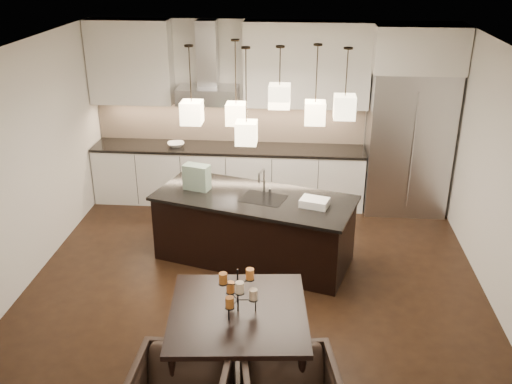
{
  "coord_description": "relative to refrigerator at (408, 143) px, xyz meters",
  "views": [
    {
      "loc": [
        0.51,
        -5.88,
        3.82
      ],
      "look_at": [
        0.0,
        0.2,
        1.15
      ],
      "focal_mm": 40.0,
      "sensor_mm": 36.0,
      "label": 1
    }
  ],
  "objects": [
    {
      "name": "floor",
      "position": [
        -2.1,
        -2.38,
        -1.08
      ],
      "size": [
        5.5,
        5.5,
        0.02
      ],
      "primitive_type": "cube",
      "color": "black",
      "rests_on": "ground"
    },
    {
      "name": "ceiling",
      "position": [
        -2.1,
        -2.38,
        1.73
      ],
      "size": [
        5.5,
        5.5,
        0.02
      ],
      "primitive_type": "cube",
      "color": "white",
      "rests_on": "wall_back"
    },
    {
      "name": "wall_back",
      "position": [
        -2.1,
        0.38,
        0.32
      ],
      "size": [
        5.5,
        0.02,
        2.8
      ],
      "primitive_type": "cube",
      "color": "silver",
      "rests_on": "ground"
    },
    {
      "name": "wall_front",
      "position": [
        -2.1,
        -5.14,
        0.32
      ],
      "size": [
        5.5,
        0.02,
        2.8
      ],
      "primitive_type": "cube",
      "color": "silver",
      "rests_on": "ground"
    },
    {
      "name": "wall_left",
      "position": [
        -4.86,
        -2.38,
        0.32
      ],
      "size": [
        0.02,
        5.5,
        2.8
      ],
      "primitive_type": "cube",
      "color": "silver",
      "rests_on": "ground"
    },
    {
      "name": "wall_right",
      "position": [
        0.66,
        -2.38,
        0.32
      ],
      "size": [
        0.02,
        5.5,
        2.8
      ],
      "primitive_type": "cube",
      "color": "silver",
      "rests_on": "ground"
    },
    {
      "name": "refrigerator",
      "position": [
        0.0,
        0.0,
        0.0
      ],
      "size": [
        1.2,
        0.72,
        2.15
      ],
      "primitive_type": "cube",
      "color": "#B7B7BA",
      "rests_on": "floor"
    },
    {
      "name": "fridge_panel",
      "position": [
        0.0,
        0.0,
        1.4
      ],
      "size": [
        1.26,
        0.72,
        0.65
      ],
      "primitive_type": "cube",
      "color": "silver",
      "rests_on": "refrigerator"
    },
    {
      "name": "lower_cabinets",
      "position": [
        -2.73,
        0.05,
        -0.64
      ],
      "size": [
        4.21,
        0.62,
        0.88
      ],
      "primitive_type": "cube",
      "color": "silver",
      "rests_on": "floor"
    },
    {
      "name": "countertop",
      "position": [
        -2.73,
        0.05,
        -0.17
      ],
      "size": [
        4.21,
        0.66,
        0.04
      ],
      "primitive_type": "cube",
      "color": "black",
      "rests_on": "lower_cabinets"
    },
    {
      "name": "backsplash",
      "position": [
        -2.73,
        0.35,
        0.16
      ],
      "size": [
        4.21,
        0.02,
        0.63
      ],
      "primitive_type": "cube",
      "color": "#C0A78F",
      "rests_on": "countertop"
    },
    {
      "name": "upper_cab_left",
      "position": [
        -4.2,
        0.19,
        1.1
      ],
      "size": [
        1.25,
        0.35,
        1.25
      ],
      "primitive_type": "cube",
      "color": "silver",
      "rests_on": "wall_back"
    },
    {
      "name": "upper_cab_right",
      "position": [
        -1.55,
        0.19,
        1.1
      ],
      "size": [
        1.85,
        0.35,
        1.25
      ],
      "primitive_type": "cube",
      "color": "silver",
      "rests_on": "wall_back"
    },
    {
      "name": "hood_canopy",
      "position": [
        -3.03,
        0.1,
        0.65
      ],
      "size": [
        0.9,
        0.52,
        0.24
      ],
      "primitive_type": "cube",
      "color": "#B7B7BA",
      "rests_on": "wall_back"
    },
    {
      "name": "hood_chimney",
      "position": [
        -3.03,
        0.21,
        1.24
      ],
      "size": [
        0.3,
        0.28,
        0.96
      ],
      "primitive_type": "cube",
      "color": "#B7B7BA",
      "rests_on": "hood_canopy"
    },
    {
      "name": "fruit_bowl",
      "position": [
        -3.53,
        0.0,
        -0.12
      ],
      "size": [
        0.31,
        0.31,
        0.06
      ],
      "primitive_type": "imported",
      "rotation": [
        0.0,
        0.0,
        0.24
      ],
      "color": "silver",
      "rests_on": "countertop"
    },
    {
      "name": "island_body",
      "position": [
        -2.16,
        -1.74,
        -0.65
      ],
      "size": [
        2.61,
        1.62,
        0.86
      ],
      "primitive_type": "cube",
      "rotation": [
        0.0,
        0.0,
        -0.29
      ],
      "color": "black",
      "rests_on": "floor"
    },
    {
      "name": "island_top",
      "position": [
        -2.16,
        -1.74,
        -0.2
      ],
      "size": [
        2.7,
        1.72,
        0.04
      ],
      "primitive_type": "cube",
      "rotation": [
        0.0,
        0.0,
        -0.29
      ],
      "color": "black",
      "rests_on": "island_body"
    },
    {
      "name": "faucet",
      "position": [
        -2.04,
        -1.68,
        0.0
      ],
      "size": [
        0.16,
        0.25,
        0.37
      ],
      "primitive_type": null,
      "rotation": [
        0.0,
        0.0,
        -0.29
      ],
      "color": "silver",
      "rests_on": "island_top"
    },
    {
      "name": "tote_bag",
      "position": [
        -2.92,
        -1.56,
        -0.02
      ],
      "size": [
        0.37,
        0.26,
        0.33
      ],
      "primitive_type": "cube",
      "rotation": [
        0.0,
        0.0,
        -0.29
      ],
      "color": "#1B4D29",
      "rests_on": "island_top"
    },
    {
      "name": "food_container",
      "position": [
        -1.41,
        -1.97,
        -0.13
      ],
      "size": [
        0.38,
        0.32,
        0.1
      ],
      "primitive_type": "cube",
      "rotation": [
        0.0,
        0.0,
        -0.29
      ],
      "color": "silver",
      "rests_on": "island_top"
    },
    {
      "name": "dining_table",
      "position": [
        -2.11,
        -3.97,
        -0.7
      ],
      "size": [
        1.36,
        1.36,
        0.75
      ],
      "primitive_type": null,
      "rotation": [
        0.0,
        0.0,
        0.1
      ],
      "color": "black",
      "rests_on": "floor"
    },
    {
      "name": "candelabra",
      "position": [
        -2.11,
        -3.97,
        -0.11
      ],
      "size": [
        0.39,
        0.39,
        0.44
      ],
      "primitive_type": null,
      "rotation": [
        0.0,
        0.0,
        0.1
      ],
      "color": "black",
      "rests_on": "dining_table"
    },
    {
      "name": "candle_a",
      "position": [
        -1.97,
        -3.96,
        -0.15
      ],
      "size": [
        0.08,
        0.08,
        0.1
      ],
      "primitive_type": "cylinder",
      "rotation": [
        0.0,
        0.0,
        0.1
      ],
      "color": "beige",
      "rests_on": "candelabra"
    },
    {
      "name": "candle_b",
      "position": [
        -2.19,
        -3.86,
        -0.15
      ],
      "size": [
        0.08,
        0.08,
        0.1
      ],
      "primitive_type": "cylinder",
      "rotation": [
        0.0,
        0.0,
        0.1
      ],
      "color": "orange",
      "rests_on": "candelabra"
    },
    {
      "name": "candle_c",
      "position": [
        -2.17,
        -4.1,
        -0.15
      ],
      "size": [
        0.08,
        0.08,
        0.1
      ],
      "primitive_type": "cylinder",
      "rotation": [
        0.0,
        0.0,
        0.1
      ],
      "color": "#A45C22",
      "rests_on": "candelabra"
    },
    {
      "name": "candle_d",
      "position": [
        -2.01,
        -3.87,
        0.01
      ],
      "size": [
        0.08,
        0.08,
        0.1
      ],
      "primitive_type": "cylinder",
      "rotation": [
        0.0,
        0.0,
        0.1
      ],
      "color": "orange",
      "rests_on": "candelabra"
    },
    {
      "name": "candle_e",
      "position": [
        -2.24,
        -3.96,
        0.01
      ],
      "size": [
        0.08,
        0.08,
        0.1
      ],
      "primitive_type": "cylinder",
      "rotation": [
        0.0,
        0.0,
        0.1
      ],
      "color": "#A45C22",
      "rests_on": "candelabra"
    },
    {
      "name": "candle_f",
      "position": [
        -2.08,
        -4.1,
        0.01
      ],
      "size": [
        0.08,
        0.08,
        0.1
      ],
      "primitive_type": "cylinder",
      "rotation": [
        0.0,
        0.0,
        0.1
      ],
      "color": "beige",
      "rests_on": "candelabra"
    },
    {
      "name": "pendant_a",
      "position": [
        -2.86,
        -1.99,
        0.96
      ],
      "size": [
        0.24,
        0.24,
        0.26
      ],
      "primitive_type": "cube",
      "color": "#FCE5AF",
      "rests_on": "ceiling"
    },
    {
      "name": "pendant_b",
      "position": [
        -2.4,
        -1.55,
        0.84
      ],
      "size": [
        0.24,
        0.24,
        0.26
      ],
      "primitive_type": "cube",
      "color": "#FCE5AF",
      "rests_on": "ceiling"
    },
    {
      "name": "pendant_c",
      "position": [
        -1.85,
        -1.96,
        1.17
      ],
      "size": [
        0.24,
        0.24,
        0.26
      ],
      "primitive_type": "cube",
      "color": "#FCE5AF",
      "rests_on": "ceiling"
    },
    {
      "name": "pendant_d",
      "position": [
        -1.44,
        -1.8,
        0.94
      ],
      "size": [
        0.24,
        0.24,
        0.26
      ],
      "primitive_type": "cube",
      "color": "#FCE5AF",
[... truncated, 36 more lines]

